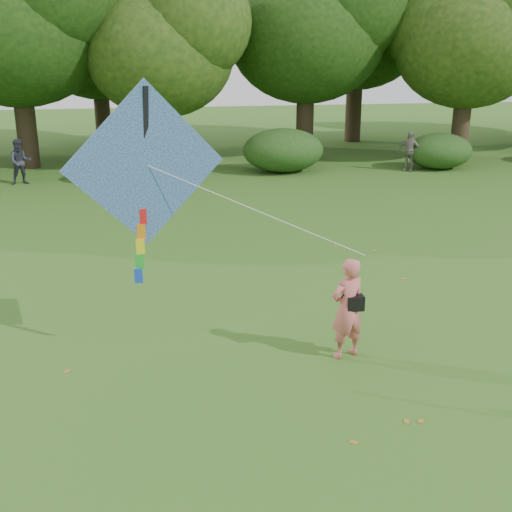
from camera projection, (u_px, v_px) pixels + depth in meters
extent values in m
plane|color=#265114|center=(339.00, 374.00, 10.71)|extent=(100.00, 100.00, 0.00)
imported|color=#C85F5E|center=(347.00, 308.00, 11.07)|extent=(0.77, 0.63, 1.82)
imported|color=#2B2D3A|center=(20.00, 162.00, 25.18)|extent=(0.99, 0.85, 1.78)
imported|color=gray|center=(409.00, 151.00, 27.93)|extent=(1.07, 0.92, 1.73)
cube|color=black|center=(355.00, 303.00, 11.03)|extent=(0.30, 0.20, 0.26)
cylinder|color=black|center=(349.00, 284.00, 10.89)|extent=(0.33, 0.14, 0.47)
cube|color=#223A97|center=(146.00, 165.00, 10.35)|extent=(2.61, 0.86, 2.72)
cube|color=black|center=(146.00, 164.00, 10.37)|extent=(0.22, 0.37, 2.49)
cylinder|color=white|center=(257.00, 211.00, 10.56)|extent=(3.56, 0.71, 1.53)
cube|color=red|center=(142.00, 217.00, 10.62)|extent=(0.14, 0.06, 0.26)
cube|color=orange|center=(141.00, 232.00, 10.69)|extent=(0.14, 0.06, 0.26)
cube|color=yellow|center=(140.00, 247.00, 10.77)|extent=(0.14, 0.06, 0.26)
cube|color=green|center=(139.00, 261.00, 10.85)|extent=(0.14, 0.06, 0.26)
cube|color=blue|center=(139.00, 276.00, 10.92)|extent=(0.14, 0.06, 0.26)
cylinder|color=#3A2D1E|center=(26.00, 124.00, 28.40)|extent=(0.88, 0.88, 3.85)
ellipsoid|color=#1E3F11|center=(15.00, 25.00, 27.12)|extent=(8.00, 8.00, 6.80)
cylinder|color=#3A2D1E|center=(164.00, 132.00, 28.59)|extent=(0.80, 0.80, 3.15)
ellipsoid|color=#1E3F11|center=(160.00, 54.00, 27.55)|extent=(6.40, 6.40, 5.44)
cylinder|color=#3A2D1E|center=(305.00, 118.00, 31.55)|extent=(0.86, 0.86, 3.67)
ellipsoid|color=#1E3F11|center=(307.00, 34.00, 30.33)|extent=(7.60, 7.60, 6.46)
cylinder|color=#3A2D1E|center=(461.00, 124.00, 30.43)|extent=(0.83, 0.83, 3.43)
ellipsoid|color=#1E3F11|center=(469.00, 44.00, 29.32)|extent=(6.80, 6.80, 5.78)
cylinder|color=#3A2D1E|center=(103.00, 113.00, 35.04)|extent=(0.84, 0.84, 3.50)
ellipsoid|color=#1E3F11|center=(97.00, 42.00, 33.89)|extent=(7.00, 7.00, 5.95)
cylinder|color=#3A2D1E|center=(354.00, 105.00, 36.38)|extent=(0.90, 0.90, 4.02)
ellipsoid|color=#1E3F11|center=(357.00, 28.00, 35.08)|extent=(7.80, 7.80, 6.63)
ellipsoid|color=#264919|center=(118.00, 164.00, 25.81)|extent=(2.66, 2.09, 1.42)
ellipsoid|color=#264919|center=(283.00, 150.00, 27.66)|extent=(3.50, 2.75, 1.88)
ellipsoid|color=#264919|center=(439.00, 151.00, 28.42)|extent=(2.94, 2.31, 1.58)
cube|color=olive|center=(157.00, 218.00, 20.38)|extent=(0.14, 0.14, 0.01)
cube|color=olive|center=(403.00, 279.00, 15.11)|extent=(0.13, 0.09, 0.01)
cube|color=olive|center=(336.00, 246.00, 17.60)|extent=(0.13, 0.09, 0.01)
cube|color=olive|center=(374.00, 250.00, 17.20)|extent=(0.11, 0.14, 0.01)
cube|color=olive|center=(407.00, 422.00, 9.36)|extent=(0.11, 0.14, 0.01)
cube|color=olive|center=(67.00, 371.00, 10.80)|extent=(0.13, 0.14, 0.01)
cube|color=olive|center=(101.00, 212.00, 21.15)|extent=(0.13, 0.14, 0.01)
cube|color=olive|center=(421.00, 421.00, 9.37)|extent=(0.14, 0.14, 0.01)
cube|color=olive|center=(354.00, 442.00, 8.87)|extent=(0.14, 0.13, 0.01)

